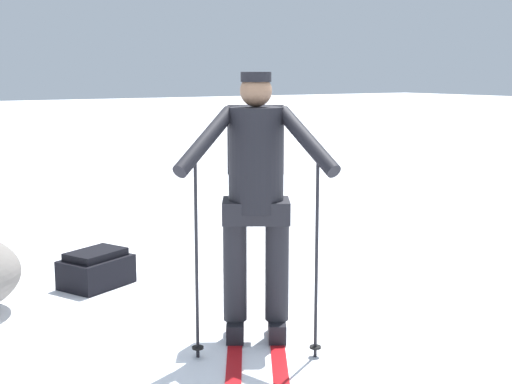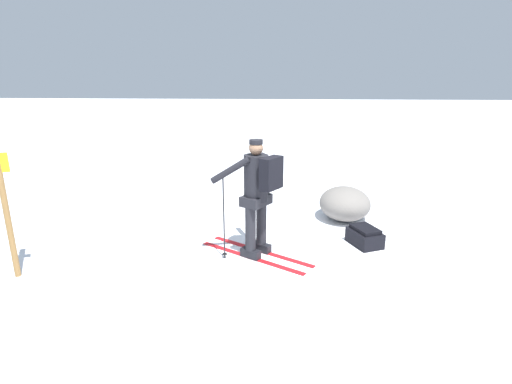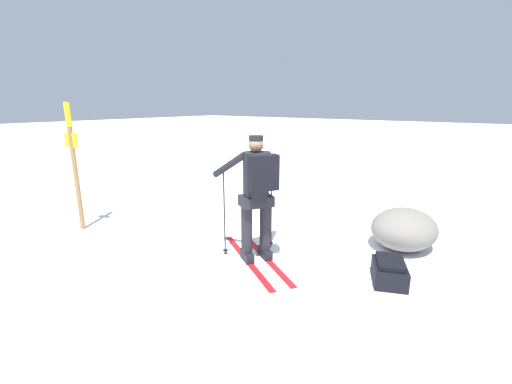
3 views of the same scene
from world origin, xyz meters
TOP-DOWN VIEW (x-y plane):
  - ground_plane at (0.00, 0.00)m, footprint 80.00×80.00m
  - skier at (0.49, 0.46)m, footprint 1.25×1.70m
  - dropped_backpack at (0.97, -1.17)m, footprint 0.63×0.55m
  - trail_marker at (-0.36, 3.55)m, footprint 0.11×0.23m
  - rock_boulder at (2.13, -1.02)m, footprint 1.07×0.91m

SIDE VIEW (x-z plane):
  - ground_plane at x=0.00m, z-range 0.00..0.00m
  - dropped_backpack at x=0.97m, z-range -0.01..0.28m
  - rock_boulder at x=2.13m, z-range 0.00..0.59m
  - skier at x=0.49m, z-range 0.14..1.83m
  - trail_marker at x=-0.36m, z-range 0.19..2.29m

